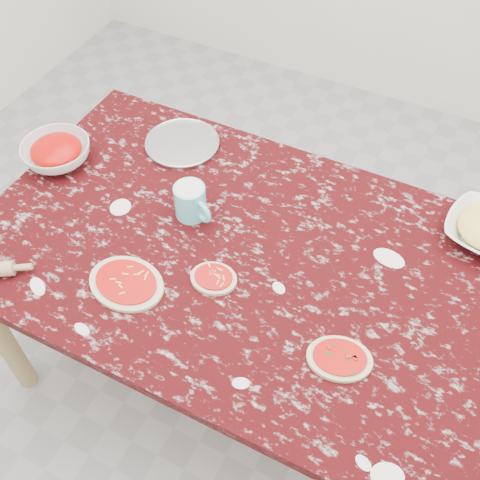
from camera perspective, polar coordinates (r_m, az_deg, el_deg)
The scene contains 8 objects.
ground at distance 2.31m, azimuth 0.00°, elevation -12.76°, with size 4.00×4.00×0.00m, color gray.
worktable at distance 1.75m, azimuth 0.00°, elevation -2.79°, with size 1.60×1.00×0.75m.
pizza_tray at distance 2.02m, azimuth -5.86°, elevation 9.67°, with size 0.26×0.26×0.01m, color #B2B2B7.
sauce_bowl at distance 2.02m, azimuth -18.02°, elevation 8.37°, with size 0.23×0.23×0.07m, color white.
flour_mug at distance 1.74m, azimuth -4.96°, elevation 3.90°, with size 0.14×0.10×0.11m.
pizza_left at distance 1.63m, azimuth -11.41°, elevation -4.30°, with size 0.24×0.19×0.02m.
pizza_mid at distance 1.61m, azimuth -2.68°, elevation -3.88°, with size 0.15×0.13×0.02m.
pizza_right at distance 1.50m, azimuth 10.03°, elevation -11.71°, with size 0.20×0.17×0.02m.
Camera 1 is at (0.47, -0.94, 2.06)m, focal length 42.19 mm.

